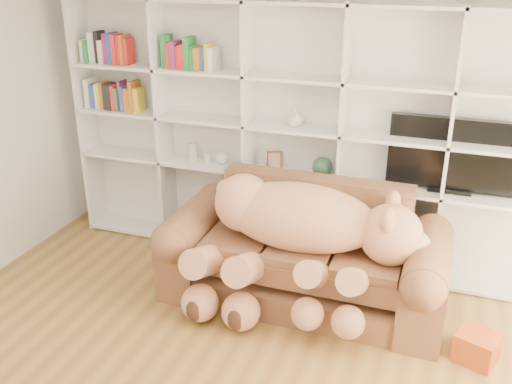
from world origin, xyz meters
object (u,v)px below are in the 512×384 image
at_px(gift_box, 477,347).
at_px(tv, 454,156).
at_px(teddy_bear, 297,234).
at_px(sofa, 304,258).

xyz_separation_m(gift_box, tv, (-0.33, 1.09, 1.07)).
relative_size(teddy_bear, tv, 1.71).
bearing_deg(gift_box, sofa, 164.45).
xyz_separation_m(sofa, gift_box, (1.41, -0.39, -0.26)).
height_order(gift_box, tv, tv).
bearing_deg(tv, gift_box, -73.09).
xyz_separation_m(teddy_bear, gift_box, (1.42, -0.20, -0.58)).
height_order(sofa, teddy_bear, teddy_bear).
relative_size(sofa, gift_box, 8.42).
distance_m(sofa, teddy_bear, 0.38).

